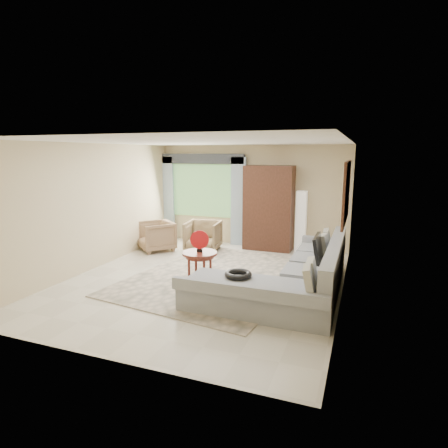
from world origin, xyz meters
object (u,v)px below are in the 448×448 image
at_px(potted_plant, 168,232).
at_px(floor_lamp, 301,222).
at_px(armchair_right, 203,236).
at_px(armoire, 269,208).
at_px(sectional_sofa, 297,280).
at_px(tv_screen, 318,249).
at_px(armchair_left, 156,236).
at_px(coffee_table, 200,268).

relative_size(potted_plant, floor_lamp, 0.38).
height_order(armchair_right, potted_plant, armchair_right).
xyz_separation_m(potted_plant, armoire, (2.73, 0.23, 0.76)).
height_order(sectional_sofa, potted_plant, sectional_sofa).
distance_m(potted_plant, armoire, 2.84).
distance_m(armchair_right, potted_plant, 1.36).
xyz_separation_m(armoire, floor_lamp, (0.80, 0.06, -0.30)).
distance_m(tv_screen, armchair_right, 3.40).
relative_size(tv_screen, armchair_right, 0.90).
height_order(sectional_sofa, armchair_left, sectional_sofa).
bearing_deg(floor_lamp, potted_plant, -175.35).
xyz_separation_m(sectional_sofa, potted_plant, (-3.96, 2.67, 0.01)).
bearing_deg(armchair_left, floor_lamp, 60.31).
distance_m(armchair_right, floor_lamp, 2.44).
bearing_deg(armoire, tv_screen, -57.53).
bearing_deg(sectional_sofa, coffee_table, -175.45).
distance_m(sectional_sofa, coffee_table, 1.76).
bearing_deg(armoire, coffee_table, -99.72).
bearing_deg(tv_screen, potted_plant, 153.26).
distance_m(tv_screen, armoire, 2.81).
bearing_deg(coffee_table, floor_lamp, 66.92).
xyz_separation_m(tv_screen, armoire, (-1.50, 2.36, 0.33)).
height_order(coffee_table, armchair_left, armchair_left).
bearing_deg(potted_plant, armchair_right, -22.04).
bearing_deg(armchair_right, armoire, 19.36).
height_order(coffee_table, potted_plant, coffee_table).
bearing_deg(tv_screen, armchair_right, 151.38).
distance_m(armchair_left, floor_lamp, 3.59).
bearing_deg(tv_screen, coffee_table, -161.40).
bearing_deg(armchair_right, sectional_sofa, -45.82).
bearing_deg(potted_plant, armchair_left, -80.15).
bearing_deg(coffee_table, sectional_sofa, 4.55).
bearing_deg(sectional_sofa, armchair_right, 141.37).
height_order(potted_plant, armoire, armoire).
bearing_deg(sectional_sofa, armchair_left, 154.93).
xyz_separation_m(tv_screen, armchair_right, (-2.97, 1.62, -0.34)).
bearing_deg(armchair_left, coffee_table, -2.00).
distance_m(coffee_table, armchair_right, 2.49).
bearing_deg(armoire, armchair_left, -156.54).
height_order(sectional_sofa, armchair_right, sectional_sofa).
xyz_separation_m(tv_screen, coffee_table, (-2.02, -0.68, -0.39)).
bearing_deg(floor_lamp, armoire, -175.71).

